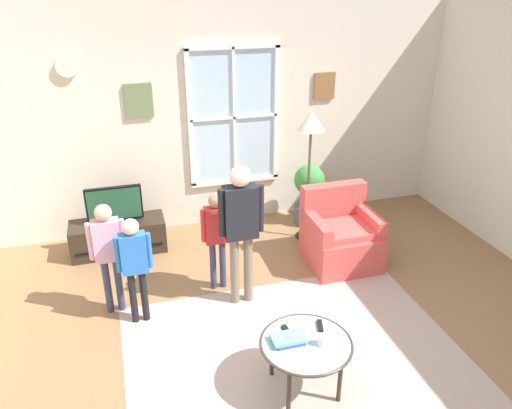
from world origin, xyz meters
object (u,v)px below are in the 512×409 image
Objects in this scene: potted_plant_by_window at (309,192)px; person_black_shirt at (241,220)px; remote_near_books at (320,326)px; cup at (322,340)px; coffee_table at (306,346)px; person_blue_shirt at (134,259)px; armchair at (340,237)px; book_stack at (289,339)px; tv_stand at (119,236)px; floor_lamp at (311,134)px; television at (114,204)px; person_pink_shirt at (108,247)px; person_red_shirt at (217,230)px; remote_near_cup at (287,331)px.

person_black_shirt is at bearing -131.60° from potted_plant_by_window.
cup is at bearing -109.76° from remote_near_books.
coffee_table is at bearing -82.04° from person_black_shirt.
armchair is at bearing 11.40° from person_blue_shirt.
book_stack is 0.19× the size of person_black_shirt.
person_blue_shirt is at bearing 135.06° from cup.
person_blue_shirt is 1.05m from person_black_shirt.
person_black_shirt reaches higher than cup.
person_blue_shirt is (-1.37, 1.10, 0.22)m from remote_near_books.
potted_plant_by_window is at bearing 1.67° from tv_stand.
floor_lamp reaches higher than potted_plant_by_window.
television is 4.56× the size of remote_near_books.
person_pink_shirt is (-0.09, -1.20, 0.53)m from tv_stand.
coffee_table is (1.33, -2.68, 0.23)m from tv_stand.
potted_plant_by_window is (0.94, 2.60, -0.03)m from remote_near_books.
floor_lamp is (2.28, -0.30, 0.73)m from television.
television is 0.78× the size of potted_plant_by_window.
book_stack is 3.21× the size of cup.
person_black_shirt is (-0.06, 1.23, 0.44)m from book_stack.
cup is (0.23, -0.10, 0.02)m from book_stack.
person_red_shirt is at bearing -149.26° from floor_lamp.
television reaches higher than tv_stand.
coffee_table is 1.39m from person_black_shirt.
person_blue_shirt is 2.77m from potted_plant_by_window.
remote_near_books is (1.51, -2.53, 0.27)m from tv_stand.
potted_plant_by_window is (2.45, 0.07, -0.18)m from television.
person_red_shirt is 1.66m from floor_lamp.
coffee_table is 0.67× the size of person_red_shirt.
television is at bearing 116.54° from coffee_table.
tv_stand is at bearing 85.90° from person_pink_shirt.
cup is at bearing -62.14° from television.
television is at bearing 95.53° from person_blue_shirt.
tv_stand is 4.03× the size of book_stack.
person_pink_shirt is (-0.09, -1.19, 0.10)m from television.
person_black_shirt is at bearing 107.47° from remote_near_books.
potted_plant_by_window is (1.01, 2.80, -0.06)m from cup.
cup is (1.44, -2.73, -0.12)m from television.
television is 0.55× the size of person_pink_shirt.
coffee_table is at bearing 153.43° from cup.
coffee_table is 2.07m from person_pink_shirt.
person_pink_shirt is at bearing 133.85° from coffee_table.
floor_lamp is at bearing 27.60° from person_blue_shirt.
book_stack is 0.33× the size of potted_plant_by_window.
television is (0.00, -0.00, 0.43)m from tv_stand.
person_red_shirt reaches higher than remote_near_cup.
television reaches higher than remote_near_books.
person_pink_shirt reaches higher than potted_plant_by_window.
coffee_table is at bearing -111.80° from floor_lamp.
cup is at bearing -46.23° from remote_near_cup.
book_stack is 0.32m from remote_near_books.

